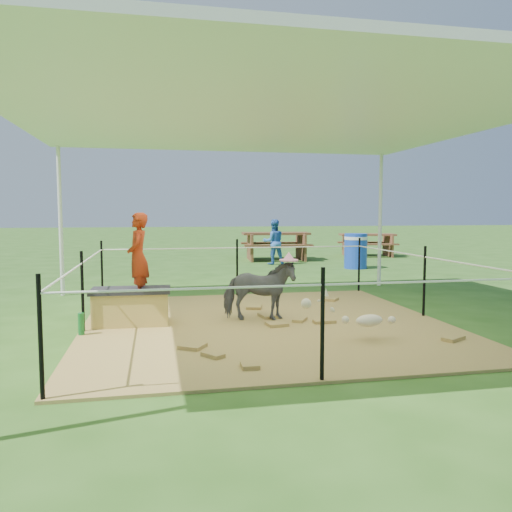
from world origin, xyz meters
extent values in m
plane|color=#2D5919|center=(0.00, 0.00, 0.00)|extent=(90.00, 90.00, 0.00)
cube|color=brown|center=(0.00, 0.00, 0.01)|extent=(4.60, 4.60, 0.03)
cylinder|color=silver|center=(-3.00, 3.00, 1.30)|extent=(0.07, 0.07, 2.60)
cylinder|color=silver|center=(3.00, 3.00, 1.30)|extent=(0.07, 0.07, 2.60)
cube|color=white|center=(0.00, 0.00, 2.64)|extent=(6.30, 6.30, 0.08)
cube|color=white|center=(0.00, 0.00, 2.79)|extent=(3.30, 3.30, 0.22)
cylinder|color=black|center=(-2.25, 2.25, 0.50)|extent=(0.04, 0.04, 1.00)
cylinder|color=black|center=(0.00, 2.25, 0.50)|extent=(0.04, 0.04, 1.00)
cylinder|color=black|center=(2.25, 2.25, 0.50)|extent=(0.04, 0.04, 1.00)
cylinder|color=black|center=(-2.25, 0.00, 0.50)|extent=(0.04, 0.04, 1.00)
cylinder|color=black|center=(2.25, 0.00, 0.50)|extent=(0.04, 0.04, 1.00)
cylinder|color=black|center=(-2.25, -2.25, 0.50)|extent=(0.04, 0.04, 1.00)
cylinder|color=black|center=(0.00, -2.25, 0.50)|extent=(0.04, 0.04, 1.00)
cylinder|color=white|center=(0.00, 2.25, 0.85)|extent=(4.50, 0.02, 0.02)
cylinder|color=white|center=(0.00, -2.25, 0.85)|extent=(4.50, 0.02, 0.02)
cylinder|color=white|center=(2.25, 0.00, 0.85)|extent=(0.02, 4.50, 0.02)
cylinder|color=white|center=(-2.25, 0.00, 0.85)|extent=(0.02, 4.50, 0.02)
cube|color=#AF953F|center=(-1.70, 0.26, 0.24)|extent=(0.95, 0.50, 0.41)
cube|color=black|center=(-1.70, 0.26, 0.47)|extent=(1.01, 0.55, 0.05)
imported|color=#A82B10|center=(-1.60, 0.26, 1.00)|extent=(0.28, 0.42, 1.11)
cylinder|color=#176927|center=(-2.25, -0.19, 0.16)|extent=(0.07, 0.07, 0.26)
imported|color=#49494E|center=(-0.05, 0.16, 0.43)|extent=(1.01, 0.61, 0.80)
cylinder|color=pink|center=(-0.05, 0.16, 0.89)|extent=(0.25, 0.25, 0.12)
cylinder|color=#1840B9|center=(3.74, 5.97, 0.46)|extent=(0.76, 0.76, 0.91)
cube|color=brown|center=(2.24, 8.65, 0.42)|extent=(2.16, 1.65, 0.85)
cube|color=brown|center=(5.56, 9.35, 0.38)|extent=(2.03, 1.64, 0.75)
imported|color=blue|center=(1.88, 7.39, 0.63)|extent=(0.62, 0.49, 1.27)
camera|label=1|loc=(-1.38, -6.22, 1.46)|focal=35.00mm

